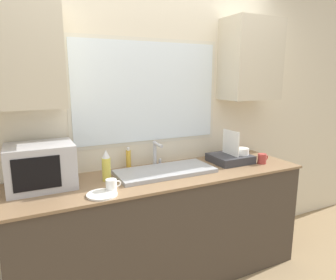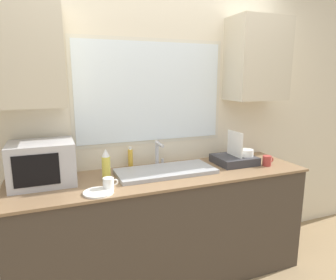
% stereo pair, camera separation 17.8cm
% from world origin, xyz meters
% --- Properties ---
extents(countertop, '(2.34, 0.66, 0.91)m').
position_xyz_m(countertop, '(0.00, 0.31, 0.46)').
color(countertop, '#42382D').
rests_on(countertop, ground_plane).
extents(wall_back, '(6.00, 0.38, 2.60)m').
position_xyz_m(wall_back, '(0.00, 0.62, 1.41)').
color(wall_back, beige).
rests_on(wall_back, ground_plane).
extents(sink_basin, '(0.79, 0.35, 0.03)m').
position_xyz_m(sink_basin, '(0.02, 0.33, 0.93)').
color(sink_basin, '#9EA0A5').
rests_on(sink_basin, countertop).
extents(faucet, '(0.08, 0.16, 0.22)m').
position_xyz_m(faucet, '(0.02, 0.52, 1.04)').
color(faucet, '#B7B7BC').
rests_on(faucet, countertop).
extents(microwave, '(0.44, 0.35, 0.31)m').
position_xyz_m(microwave, '(-0.89, 0.43, 1.07)').
color(microwave, '#B2B2B7').
rests_on(microwave, countertop).
extents(dish_rack, '(0.34, 0.31, 0.29)m').
position_xyz_m(dish_rack, '(0.69, 0.35, 0.96)').
color(dish_rack, '#333338').
rests_on(dish_rack, countertop).
extents(spray_bottle, '(0.06, 0.06, 0.23)m').
position_xyz_m(spray_bottle, '(-0.45, 0.36, 1.03)').
color(spray_bottle, '#D8CC4C').
rests_on(spray_bottle, countertop).
extents(soap_bottle, '(0.04, 0.04, 0.18)m').
position_xyz_m(soap_bottle, '(-0.21, 0.57, 1.00)').
color(soap_bottle, gold).
rests_on(soap_bottle, countertop).
extents(mug_near_sink, '(0.11, 0.07, 0.08)m').
position_xyz_m(mug_near_sink, '(-0.47, 0.14, 0.95)').
color(mug_near_sink, white).
rests_on(mug_near_sink, countertop).
extents(mug_by_rack, '(0.11, 0.07, 0.09)m').
position_xyz_m(mug_by_rack, '(0.91, 0.20, 0.96)').
color(mug_by_rack, '#A53833').
rests_on(mug_by_rack, countertop).
extents(small_plate, '(0.20, 0.20, 0.01)m').
position_xyz_m(small_plate, '(-0.55, 0.09, 0.92)').
color(small_plate, white).
rests_on(small_plate, countertop).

